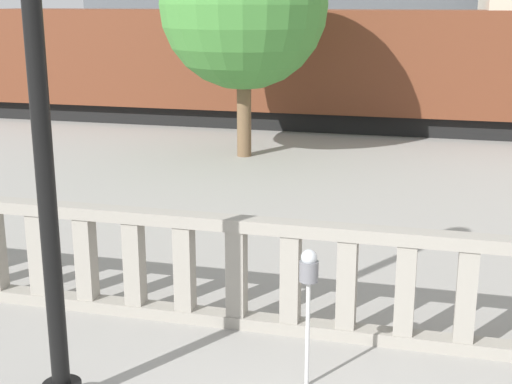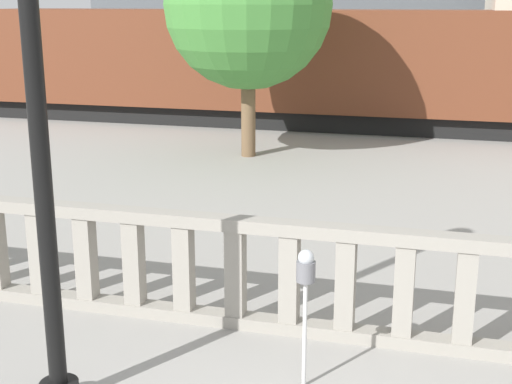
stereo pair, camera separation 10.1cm
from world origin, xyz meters
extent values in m
cube|color=gray|center=(0.00, 3.22, 0.07)|extent=(17.99, 0.24, 0.14)
cube|color=gray|center=(0.00, 3.22, 1.20)|extent=(17.99, 0.24, 0.14)
cube|color=gray|center=(-3.64, 3.22, 0.63)|extent=(0.20, 0.20, 0.99)
cube|color=gray|center=(-3.03, 3.22, 0.63)|extent=(0.20, 0.20, 0.99)
cube|color=gray|center=(-2.43, 3.22, 0.63)|extent=(0.20, 0.20, 0.99)
cube|color=gray|center=(-1.82, 3.22, 0.63)|extent=(0.20, 0.20, 0.99)
cube|color=gray|center=(-1.21, 3.22, 0.63)|extent=(0.20, 0.20, 0.99)
cube|color=gray|center=(-0.61, 3.22, 0.63)|extent=(0.20, 0.20, 0.99)
cube|color=gray|center=(0.00, 3.22, 0.63)|extent=(0.20, 0.20, 0.99)
cube|color=gray|center=(0.61, 3.22, 0.63)|extent=(0.20, 0.20, 0.99)
cube|color=gray|center=(1.21, 3.22, 0.63)|extent=(0.20, 0.20, 0.99)
cylinder|color=black|center=(-2.29, 1.29, 2.50)|extent=(0.16, 0.16, 4.61)
cylinder|color=silver|center=(-0.22, 2.15, 0.53)|extent=(0.04, 0.04, 1.06)
cylinder|color=slate|center=(-0.22, 2.15, 1.15)|extent=(0.18, 0.18, 0.19)
sphere|color=#B2B7BC|center=(-0.22, 2.15, 1.29)|extent=(0.15, 0.15, 0.15)
cube|color=black|center=(-2.94, 16.55, 0.28)|extent=(19.67, 2.28, 0.55)
cube|color=brown|center=(-2.94, 16.55, 1.92)|extent=(20.07, 2.85, 2.73)
cube|color=black|center=(-3.78, 28.16, 0.28)|extent=(22.40, 2.55, 0.55)
cube|color=#4C5156|center=(-3.78, 28.16, 2.16)|extent=(22.86, 3.19, 3.22)
cylinder|color=brown|center=(-3.57, 11.97, 1.01)|extent=(0.33, 0.33, 2.03)
sphere|color=#428438|center=(-3.57, 11.97, 3.45)|extent=(3.78, 3.78, 3.78)
camera|label=1|loc=(0.85, -3.80, 3.51)|focal=50.00mm
camera|label=2|loc=(0.94, -3.77, 3.51)|focal=50.00mm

